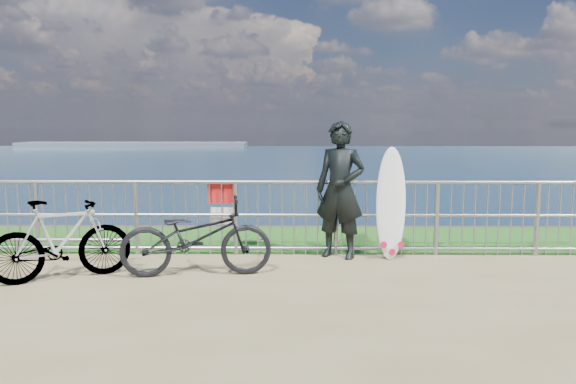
{
  "coord_description": "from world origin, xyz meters",
  "views": [
    {
      "loc": [
        0.38,
        -6.69,
        1.95
      ],
      "look_at": [
        0.29,
        1.2,
        1.0
      ],
      "focal_mm": 35.0,
      "sensor_mm": 36.0,
      "label": 1
    }
  ],
  "objects_px": {
    "surfer": "(340,190)",
    "bicycle_near": "(196,237)",
    "surfboard": "(391,207)",
    "bicycle_far": "(61,240)"
  },
  "relations": [
    {
      "from": "surfer",
      "to": "bicycle_near",
      "type": "xyz_separation_m",
      "value": [
        -1.94,
        -1.04,
        -0.49
      ]
    },
    {
      "from": "surfer",
      "to": "bicycle_near",
      "type": "height_order",
      "value": "surfer"
    },
    {
      "from": "surfer",
      "to": "surfboard",
      "type": "xyz_separation_m",
      "value": [
        0.74,
        -0.01,
        -0.25
      ]
    },
    {
      "from": "surfboard",
      "to": "bicycle_near",
      "type": "bearing_deg",
      "value": -158.92
    },
    {
      "from": "surfer",
      "to": "bicycle_far",
      "type": "xyz_separation_m",
      "value": [
        -3.59,
        -1.26,
        -0.49
      ]
    },
    {
      "from": "surfer",
      "to": "surfboard",
      "type": "height_order",
      "value": "surfer"
    },
    {
      "from": "surfboard",
      "to": "bicycle_far",
      "type": "relative_size",
      "value": 0.96
    },
    {
      "from": "surfer",
      "to": "bicycle_far",
      "type": "distance_m",
      "value": 3.84
    },
    {
      "from": "surfer",
      "to": "bicycle_far",
      "type": "bearing_deg",
      "value": -137.15
    },
    {
      "from": "bicycle_near",
      "to": "bicycle_far",
      "type": "bearing_deg",
      "value": 89.7
    }
  ]
}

